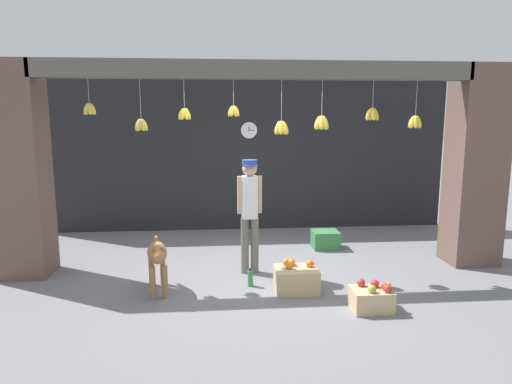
# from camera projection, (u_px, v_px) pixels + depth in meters

# --- Properties ---
(ground_plane) EXTENTS (60.00, 60.00, 0.00)m
(ground_plane) POSITION_uv_depth(u_px,v_px,m) (258.00, 275.00, 6.34)
(ground_plane) COLOR slate
(shop_back_wall) EXTENTS (7.73, 0.12, 2.90)m
(shop_back_wall) POSITION_uv_depth(u_px,v_px,m) (246.00, 154.00, 8.70)
(shop_back_wall) COLOR #232326
(shop_back_wall) RESTS_ON ground_plane
(shop_pillar_left) EXTENTS (0.70, 0.60, 2.90)m
(shop_pillar_left) POSITION_uv_depth(u_px,v_px,m) (18.00, 171.00, 6.12)
(shop_pillar_left) COLOR brown
(shop_pillar_left) RESTS_ON ground_plane
(shop_pillar_right) EXTENTS (0.70, 0.60, 2.90)m
(shop_pillar_right) POSITION_uv_depth(u_px,v_px,m) (475.00, 166.00, 6.66)
(shop_pillar_right) COLOR brown
(shop_pillar_right) RESTS_ON ground_plane
(storefront_awning) EXTENTS (5.83, 0.28, 0.98)m
(storefront_awning) POSITION_uv_depth(u_px,v_px,m) (260.00, 75.00, 6.00)
(storefront_awning) COLOR #5B564C
(dog) EXTENTS (0.34, 0.87, 0.68)m
(dog) POSITION_uv_depth(u_px,v_px,m) (157.00, 257.00, 5.63)
(dog) COLOR #9E7042
(dog) RESTS_ON ground_plane
(shopkeeper) EXTENTS (0.34, 0.27, 1.59)m
(shopkeeper) POSITION_uv_depth(u_px,v_px,m) (250.00, 208.00, 6.28)
(shopkeeper) COLOR #6B665B
(shopkeeper) RESTS_ON ground_plane
(fruit_crate_oranges) EXTENTS (0.53, 0.43, 0.39)m
(fruit_crate_oranges) POSITION_uv_depth(u_px,v_px,m) (296.00, 279.00, 5.73)
(fruit_crate_oranges) COLOR tan
(fruit_crate_oranges) RESTS_ON ground_plane
(fruit_crate_apples) EXTENTS (0.45, 0.36, 0.33)m
(fruit_crate_apples) POSITION_uv_depth(u_px,v_px,m) (372.00, 298.00, 5.17)
(fruit_crate_apples) COLOR tan
(fruit_crate_apples) RESTS_ON ground_plane
(produce_box_green) EXTENTS (0.43, 0.39, 0.29)m
(produce_box_green) POSITION_uv_depth(u_px,v_px,m) (325.00, 239.00, 7.58)
(produce_box_green) COLOR #387A42
(produce_box_green) RESTS_ON ground_plane
(water_bottle) EXTENTS (0.07, 0.07, 0.24)m
(water_bottle) POSITION_uv_depth(u_px,v_px,m) (250.00, 278.00, 5.90)
(water_bottle) COLOR #38934C
(water_bottle) RESTS_ON ground_plane
(wall_clock) EXTENTS (0.32, 0.03, 0.32)m
(wall_clock) POSITION_uv_depth(u_px,v_px,m) (249.00, 130.00, 8.55)
(wall_clock) COLOR black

